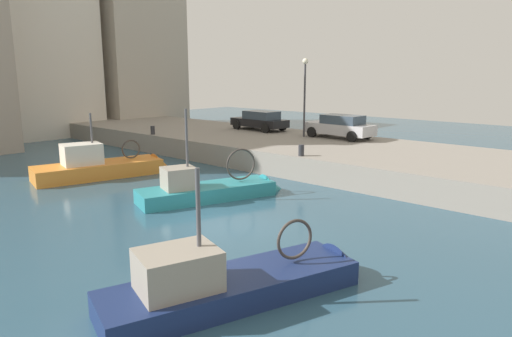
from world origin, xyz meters
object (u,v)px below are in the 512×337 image
at_px(fishing_boat_navy, 244,291).
at_px(fishing_boat_teal, 215,195).
at_px(mooring_bollard_mid, 301,150).
at_px(mooring_bollard_north, 153,130).
at_px(parked_car_black, 260,120).
at_px(fishing_boat_orange, 106,173).
at_px(parked_car_silver, 340,126).
at_px(quay_streetlamp, 305,84).

relative_size(fishing_boat_navy, fishing_boat_teal, 1.07).
relative_size(fishing_boat_teal, mooring_bollard_mid, 12.05).
bearing_deg(mooring_bollard_north, parked_car_black, -29.93).
distance_m(fishing_boat_teal, mooring_bollard_mid, 5.33).
bearing_deg(fishing_boat_orange, mooring_bollard_mid, -53.20).
height_order(fishing_boat_teal, mooring_bollard_north, fishing_boat_teal).
bearing_deg(parked_car_black, parked_car_silver, -88.36).
relative_size(fishing_boat_teal, parked_car_black, 1.54).
distance_m(parked_car_silver, parked_car_black, 6.40).
distance_m(fishing_boat_teal, parked_car_silver, 11.92).
height_order(parked_car_black, mooring_bollard_north, parked_car_black).
relative_size(mooring_bollard_mid, mooring_bollard_north, 1.00).
height_order(parked_car_black, quay_streetlamp, quay_streetlamp).
bearing_deg(fishing_boat_teal, mooring_bollard_mid, -8.06).
xyz_separation_m(parked_car_silver, mooring_bollard_mid, (-6.61, -1.91, -0.46)).
xyz_separation_m(fishing_boat_orange, mooring_bollard_mid, (5.92, -7.91, 1.32)).
xyz_separation_m(mooring_bollard_mid, quay_streetlamp, (5.65, 3.94, 2.98)).
height_order(fishing_boat_teal, parked_car_silver, fishing_boat_teal).
height_order(fishing_boat_teal, quay_streetlamp, quay_streetlamp).
relative_size(fishing_boat_teal, fishing_boat_orange, 0.92).
bearing_deg(parked_car_black, mooring_bollard_mid, -127.76).
distance_m(mooring_bollard_mid, quay_streetlamp, 7.50).
relative_size(parked_car_silver, parked_car_black, 1.02).
relative_size(mooring_bollard_mid, quay_streetlamp, 0.11).
bearing_deg(parked_car_black, fishing_boat_teal, -146.71).
bearing_deg(quay_streetlamp, mooring_bollard_mid, -145.13).
distance_m(mooring_bollard_mid, mooring_bollard_north, 12.00).
xyz_separation_m(fishing_boat_navy, parked_car_silver, (17.26, 8.06, 1.79)).
xyz_separation_m(fishing_boat_orange, quay_streetlamp, (11.57, -3.98, 4.30)).
distance_m(fishing_boat_orange, parked_car_black, 12.48).
bearing_deg(fishing_boat_navy, quay_streetlamp, 31.78).
bearing_deg(fishing_boat_teal, fishing_boat_navy, -128.82).
xyz_separation_m(fishing_boat_teal, fishing_boat_orange, (-0.81, 7.19, 0.03)).
relative_size(fishing_boat_navy, mooring_bollard_mid, 12.84).
height_order(parked_car_silver, parked_car_black, parked_car_silver).
height_order(fishing_boat_orange, mooring_bollard_mid, fishing_boat_orange).
height_order(fishing_boat_orange, quay_streetlamp, quay_streetlamp).
height_order(parked_car_silver, quay_streetlamp, quay_streetlamp).
distance_m(fishing_boat_orange, quay_streetlamp, 12.97).
xyz_separation_m(mooring_bollard_north, quay_streetlamp, (5.65, -8.06, 2.98)).
height_order(fishing_boat_teal, mooring_bollard_mid, fishing_boat_teal).
relative_size(fishing_boat_navy, quay_streetlamp, 1.46).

